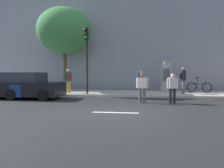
% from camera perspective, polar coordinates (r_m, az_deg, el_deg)
% --- Properties ---
extents(ground_plane, '(80.00, 80.00, 0.00)m').
position_cam_1_polar(ground_plane, '(7.75, 1.03, -8.22)').
color(ground_plane, '#232326').
extents(sidewalk_curb, '(36.00, 4.00, 0.15)m').
position_cam_1_polar(sidewalk_curb, '(14.66, 3.94, -2.66)').
color(sidewalk_curb, '#B2ADA3').
rests_on(sidewalk_curb, ground_plane).
extents(lane_markings, '(25.80, 0.16, 0.01)m').
position_cam_1_polar(lane_markings, '(7.75, 1.03, -8.19)').
color(lane_markings, silver).
rests_on(lane_markings, ground_plane).
extents(building_backdrop, '(36.00, 5.00, 8.30)m').
position_cam_1_polar(building_backdrop, '(19.76, 4.80, 10.63)').
color(building_backdrop, gray).
rests_on(building_backdrop, ground_plane).
extents(traffic_light, '(0.24, 0.45, 4.33)m').
position_cam_1_polar(traffic_light, '(13.31, -7.28, 9.63)').
color(traffic_light, black).
rests_on(traffic_light, sidewalk_curb).
extents(poster_column, '(0.88, 0.88, 2.54)m').
position_cam_1_polar(poster_column, '(15.68, 15.21, 2.61)').
color(poster_column, '#9E9B93').
rests_on(poster_column, sidewalk_curb).
extents(street_tree, '(4.22, 4.22, 6.50)m').
position_cam_1_polar(street_tree, '(16.53, -13.47, 14.53)').
color(street_tree, '#4C3826').
rests_on(street_tree, sidewalk_curb).
extents(pedestrian_with_backpack, '(0.60, 0.31, 1.51)m').
position_cam_1_polar(pedestrian_with_backpack, '(10.30, 8.62, -0.56)').
color(pedestrian_with_backpack, '#4C4C51').
rests_on(pedestrian_with_backpack, ground_plane).
extents(pedestrian_in_red_top, '(0.59, 0.49, 1.51)m').
position_cam_1_polar(pedestrian_in_red_top, '(10.54, 16.89, -0.49)').
color(pedestrian_in_red_top, black).
rests_on(pedestrian_in_red_top, ground_plane).
extents(pedestrian_tallest, '(0.39, 0.58, 1.80)m').
position_cam_1_polar(pedestrian_tallest, '(14.38, 19.70, 1.67)').
color(pedestrian_tallest, '#4C4C51').
rests_on(pedestrian_tallest, sidewalk_curb).
extents(pedestrian_in_dark_shirt, '(0.30, 0.58, 1.55)m').
position_cam_1_polar(pedestrian_in_dark_shirt, '(13.80, 8.31, 1.01)').
color(pedestrian_in_dark_shirt, '#B78C33').
rests_on(pedestrian_in_dark_shirt, sidewalk_curb).
extents(pedestrian_in_light_jacket, '(0.51, 0.51, 1.70)m').
position_cam_1_polar(pedestrian_in_light_jacket, '(14.31, -12.44, 1.50)').
color(pedestrian_in_light_jacket, '#B78C33').
rests_on(pedestrian_in_light_jacket, sidewalk_curb).
extents(bicycle_leaning, '(1.77, 0.15, 1.09)m').
position_cam_1_polar(bicycle_leaning, '(15.90, 23.76, -0.79)').
color(bicycle_leaning, black).
rests_on(bicycle_leaning, sidewalk_curb).
extents(parked_car_silver, '(4.44, 1.99, 1.59)m').
position_cam_1_polar(parked_car_silver, '(13.15, -23.67, -0.54)').
color(parked_car_silver, black).
rests_on(parked_car_silver, ground_plane).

